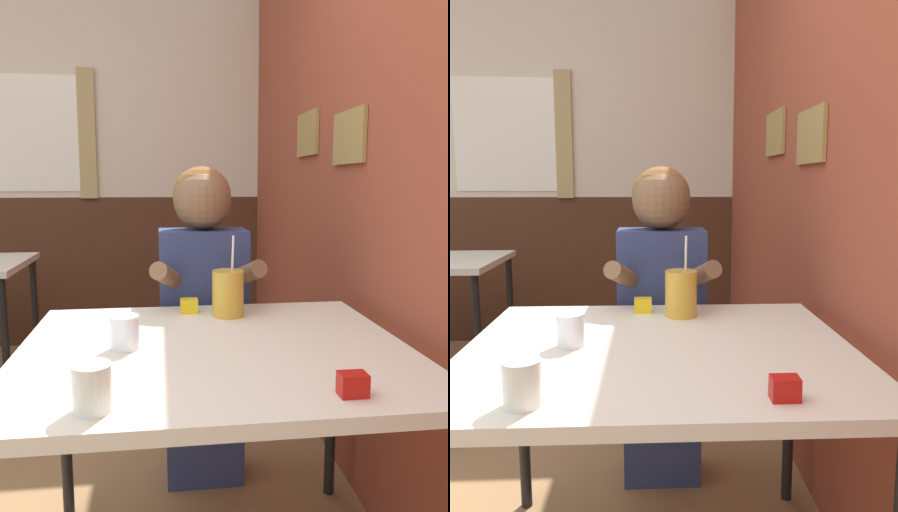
# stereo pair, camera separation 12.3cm
# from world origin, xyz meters

# --- Properties ---
(brick_wall_right) EXTENTS (0.08, 4.73, 2.70)m
(brick_wall_right) POSITION_xyz_m (1.39, 1.36, 1.35)
(brick_wall_right) COLOR brown
(brick_wall_right) RESTS_ON ground_plane
(back_wall) EXTENTS (5.72, 0.09, 2.70)m
(back_wall) POSITION_xyz_m (-0.01, 2.76, 1.36)
(back_wall) COLOR beige
(back_wall) RESTS_ON ground_plane
(main_table) EXTENTS (1.07, 0.92, 0.76)m
(main_table) POSITION_xyz_m (0.76, 0.29, 0.70)
(main_table) COLOR beige
(main_table) RESTS_ON ground_plane
(person_seated) EXTENTS (0.42, 0.42, 1.27)m
(person_seated) POSITION_xyz_m (0.78, 0.89, 0.69)
(person_seated) COLOR navy
(person_seated) RESTS_ON ground_plane
(cocktail_pitcher) EXTENTS (0.11, 0.11, 0.27)m
(cocktail_pitcher) POSITION_xyz_m (0.84, 0.60, 0.84)
(cocktail_pitcher) COLOR gold
(cocktail_pitcher) RESTS_ON main_table
(glass_near_pitcher) EXTENTS (0.08, 0.08, 0.09)m
(glass_near_pitcher) POSITION_xyz_m (0.52, 0.30, 0.81)
(glass_near_pitcher) COLOR silver
(glass_near_pitcher) RESTS_ON main_table
(glass_center) EXTENTS (0.08, 0.08, 0.10)m
(glass_center) POSITION_xyz_m (0.48, -0.07, 0.81)
(glass_center) COLOR silver
(glass_center) RESTS_ON main_table
(condiment_ketchup) EXTENTS (0.06, 0.04, 0.05)m
(condiment_ketchup) POSITION_xyz_m (1.02, -0.07, 0.79)
(condiment_ketchup) COLOR #B7140F
(condiment_ketchup) RESTS_ON main_table
(condiment_mustard) EXTENTS (0.06, 0.04, 0.05)m
(condiment_mustard) POSITION_xyz_m (0.71, 0.65, 0.79)
(condiment_mustard) COLOR yellow
(condiment_mustard) RESTS_ON main_table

